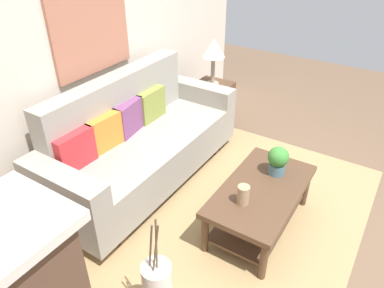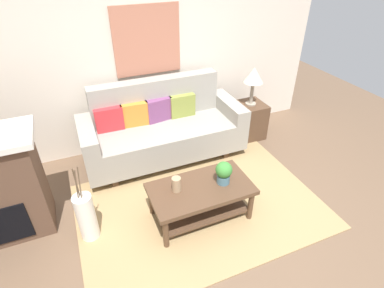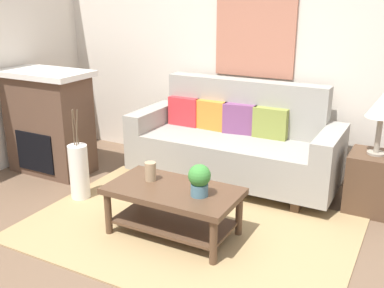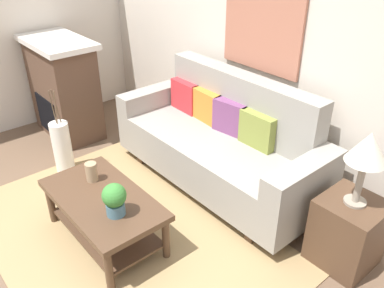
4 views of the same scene
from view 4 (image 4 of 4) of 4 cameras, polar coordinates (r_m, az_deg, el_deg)
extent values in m
plane|color=brown|center=(3.39, -16.98, -15.91)|extent=(9.16, 9.16, 0.00)
cube|color=beige|center=(3.87, 11.06, 14.18)|extent=(5.16, 0.10, 2.70)
cube|color=#A38456|center=(3.53, -9.55, -12.50)|extent=(2.77, 1.90, 0.01)
cube|color=gray|center=(3.90, 3.33, -1.75)|extent=(1.79, 0.84, 0.40)
cube|color=gray|center=(3.88, 7.00, 5.92)|extent=(1.79, 0.20, 0.56)
cube|color=gray|center=(4.53, -5.30, 4.36)|extent=(0.20, 0.84, 0.60)
cube|color=gray|center=(3.33, 15.29, -7.06)|extent=(0.20, 0.84, 0.60)
cube|color=#513826|center=(4.56, -3.62, -0.54)|extent=(0.08, 0.74, 0.12)
cube|color=#513826|center=(3.63, 11.97, -10.24)|extent=(0.08, 0.74, 0.12)
cube|color=red|center=(4.30, -0.93, 6.84)|extent=(0.36, 0.13, 0.32)
cube|color=orange|center=(4.06, 2.13, 5.41)|extent=(0.37, 0.14, 0.32)
cube|color=#7A4270|center=(3.84, 5.54, 3.79)|extent=(0.37, 0.17, 0.32)
cube|color=olive|center=(3.64, 9.33, 1.98)|extent=(0.36, 0.12, 0.32)
cube|color=#513826|center=(3.27, -12.63, -7.68)|extent=(1.10, 0.60, 0.05)
cube|color=#513826|center=(3.45, -12.11, -11.45)|extent=(0.98, 0.50, 0.02)
cylinder|color=#513826|center=(3.70, -19.40, -8.06)|extent=(0.06, 0.06, 0.38)
cylinder|color=#513826|center=(3.00, -11.73, -17.25)|extent=(0.06, 0.06, 0.38)
cylinder|color=#513826|center=(3.84, -12.61, -5.34)|extent=(0.06, 0.06, 0.38)
cylinder|color=#513826|center=(3.18, -3.73, -13.26)|extent=(0.06, 0.06, 0.38)
cylinder|color=tan|center=(3.42, -14.10, -3.87)|extent=(0.10, 0.10, 0.16)
cylinder|color=slate|center=(3.04, -10.80, -9.02)|extent=(0.14, 0.14, 0.10)
sphere|color=#3A8234|center=(2.96, -11.02, -7.17)|extent=(0.18, 0.18, 0.18)
cube|color=#513826|center=(3.30, 21.18, -11.61)|extent=(0.44, 0.44, 0.56)
cylinder|color=gray|center=(3.13, 22.15, -7.58)|extent=(0.16, 0.16, 0.02)
cylinder|color=gray|center=(3.04, 22.73, -5.10)|extent=(0.05, 0.05, 0.35)
cone|color=beige|center=(2.90, 23.81, -0.45)|extent=(0.28, 0.28, 0.22)
cube|color=brown|center=(5.02, -17.69, 7.25)|extent=(0.90, 0.50, 1.10)
cube|color=black|center=(5.03, -19.87, 3.81)|extent=(0.52, 0.02, 0.44)
cube|color=silver|center=(4.84, -18.76, 13.59)|extent=(1.02, 0.58, 0.06)
cylinder|color=white|center=(4.33, -17.96, -0.50)|extent=(0.19, 0.19, 0.56)
cylinder|color=brown|center=(4.11, -18.83, 4.93)|extent=(0.05, 0.02, 0.36)
cylinder|color=brown|center=(4.14, -18.78, 5.12)|extent=(0.01, 0.05, 0.36)
cylinder|color=brown|center=(4.13, -19.22, 4.98)|extent=(0.04, 0.04, 0.36)
cube|color=#B77056|center=(3.81, 9.97, 16.81)|extent=(0.89, 0.03, 0.89)
camera|label=1|loc=(4.67, -40.06, 23.35)|focal=33.77mm
camera|label=2|loc=(3.63, -64.08, 18.75)|focal=28.70mm
camera|label=3|loc=(1.98, -102.40, -20.33)|focal=42.19mm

